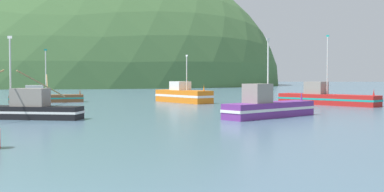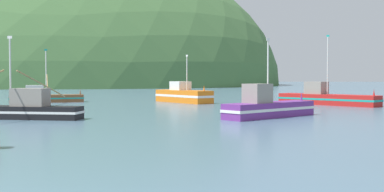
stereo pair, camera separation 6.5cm
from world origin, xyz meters
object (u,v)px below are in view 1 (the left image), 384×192
object	(u,v)px
fishing_boat_black	(15,109)
fishing_boat_orange	(183,95)
fishing_boat_brown	(45,97)
fishing_boat_red	(326,98)
fishing_boat_purple	(268,107)

from	to	relation	value
fishing_boat_black	fishing_boat_orange	size ratio (longest dim) A/B	2.35
fishing_boat_brown	fishing_boat_black	world-z (taller)	fishing_boat_brown
fishing_boat_black	fishing_boat_red	bearing A→B (deg)	-139.42
fishing_boat_black	fishing_boat_purple	bearing A→B (deg)	-167.55
fishing_boat_red	fishing_boat_orange	size ratio (longest dim) A/B	1.29
fishing_boat_purple	fishing_boat_orange	distance (m)	22.20
fishing_boat_brown	fishing_boat_orange	world-z (taller)	fishing_boat_brown
fishing_boat_red	fishing_boat_orange	distance (m)	16.75
fishing_boat_black	fishing_boat_brown	bearing A→B (deg)	-69.15
fishing_boat_purple	fishing_boat_black	distance (m)	19.08
fishing_boat_red	fishing_boat_purple	bearing A→B (deg)	-73.31
fishing_boat_brown	fishing_boat_black	distance (m)	22.68
fishing_boat_red	fishing_boat_black	distance (m)	33.08
fishing_boat_orange	fishing_boat_black	bearing A→B (deg)	-65.82
fishing_boat_red	fishing_boat_black	xyz separation A→B (m)	(-26.14, -20.26, -0.06)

